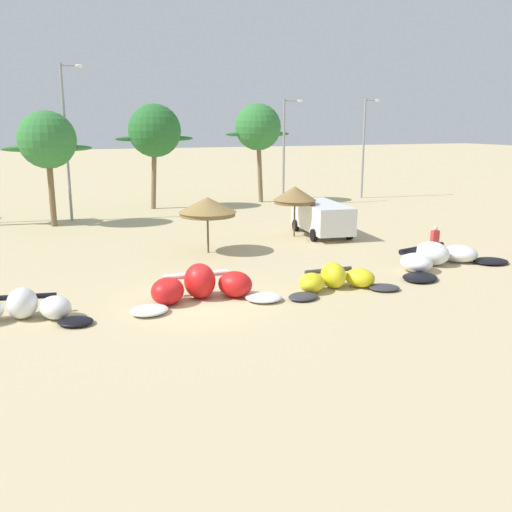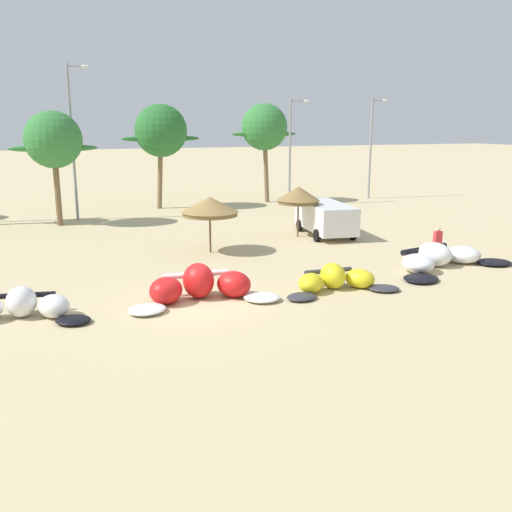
# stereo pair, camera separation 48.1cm
# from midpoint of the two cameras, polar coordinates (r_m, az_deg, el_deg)

# --- Properties ---
(ground_plane) EXTENTS (260.00, 260.00, 0.00)m
(ground_plane) POSITION_cam_midpoint_polar(r_m,az_deg,el_deg) (20.34, -5.24, -4.65)
(ground_plane) COLOR #C6B284
(kite_left) EXTENTS (4.82, 2.68, 1.03)m
(kite_left) POSITION_cam_midpoint_polar(r_m,az_deg,el_deg) (19.87, -22.23, -4.87)
(kite_left) COLOR black
(kite_left) RESTS_ON ground
(kite_left_of_center) EXTENTS (5.76, 2.69, 1.29)m
(kite_left_of_center) POSITION_cam_midpoint_polar(r_m,az_deg,el_deg) (20.41, -5.00, -3.13)
(kite_left_of_center) COLOR white
(kite_left_of_center) RESTS_ON ground
(kite_center) EXTENTS (4.85, 2.31, 1.00)m
(kite_center) POSITION_cam_midpoint_polar(r_m,az_deg,el_deg) (21.82, 8.73, -2.46)
(kite_center) COLOR #333338
(kite_center) RESTS_ON ground
(kite_right_of_center) EXTENTS (6.75, 3.90, 1.06)m
(kite_right_of_center) POSITION_cam_midpoint_polar(r_m,az_deg,el_deg) (26.33, 18.75, -0.23)
(kite_right_of_center) COLOR black
(kite_right_of_center) RESTS_ON ground
(beach_umbrella_near_van) EXTENTS (2.86, 2.86, 2.77)m
(beach_umbrella_near_van) POSITION_cam_midpoint_polar(r_m,az_deg,el_deg) (27.60, -4.23, 5.05)
(beach_umbrella_near_van) COLOR brown
(beach_umbrella_near_van) RESTS_ON ground
(beach_umbrella_middle) EXTENTS (2.43, 2.43, 2.85)m
(beach_umbrella_middle) POSITION_cam_midpoint_polar(r_m,az_deg,el_deg) (31.61, 4.77, 6.20)
(beach_umbrella_middle) COLOR brown
(beach_umbrella_middle) RESTS_ON ground
(parked_van) EXTENTS (2.82, 5.28, 1.84)m
(parked_van) POSITION_cam_midpoint_polar(r_m,az_deg,el_deg) (32.44, 7.45, 4.03)
(parked_van) COLOR white
(parked_van) RESTS_ON ground
(person_by_umbrellas) EXTENTS (0.36, 0.24, 1.62)m
(person_by_umbrellas) POSITION_cam_midpoint_polar(r_m,az_deg,el_deg) (27.43, 18.43, 1.19)
(person_by_umbrellas) COLOR #383842
(person_by_umbrellas) RESTS_ON ground
(palm_center_left) EXTENTS (5.22, 3.48, 7.05)m
(palm_center_left) POSITION_cam_midpoint_polar(r_m,az_deg,el_deg) (36.94, -19.56, 11.01)
(palm_center_left) COLOR brown
(palm_center_left) RESTS_ON ground
(palm_center_right) EXTENTS (5.80, 3.87, 7.70)m
(palm_center_right) POSITION_cam_midpoint_polar(r_m,az_deg,el_deg) (42.88, -9.33, 12.41)
(palm_center_right) COLOR #7F6647
(palm_center_right) RESTS_ON ground
(palm_right_of_gap) EXTENTS (5.51, 3.67, 7.84)m
(palm_right_of_gap) POSITION_cam_midpoint_polar(r_m,az_deg,el_deg) (45.68, 1.17, 12.91)
(palm_right_of_gap) COLOR #7F6647
(palm_right_of_gap) RESTS_ON ground
(lamppost_west_center) EXTENTS (1.49, 0.24, 9.94)m
(lamppost_west_center) POSITION_cam_midpoint_polar(r_m,az_deg,el_deg) (38.64, -17.72, 11.54)
(lamppost_west_center) COLOR gray
(lamppost_west_center) RESTS_ON ground
(lamppost_east_center) EXTENTS (1.70, 0.24, 8.10)m
(lamppost_east_center) POSITION_cam_midpoint_polar(r_m,az_deg,el_deg) (44.18, 3.97, 11.08)
(lamppost_east_center) COLOR gray
(lamppost_east_center) RESTS_ON ground
(lamppost_east) EXTENTS (1.55, 0.24, 8.30)m
(lamppost_east) POSITION_cam_midpoint_polar(r_m,az_deg,el_deg) (49.28, 12.00, 11.15)
(lamppost_east) COLOR gray
(lamppost_east) RESTS_ON ground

